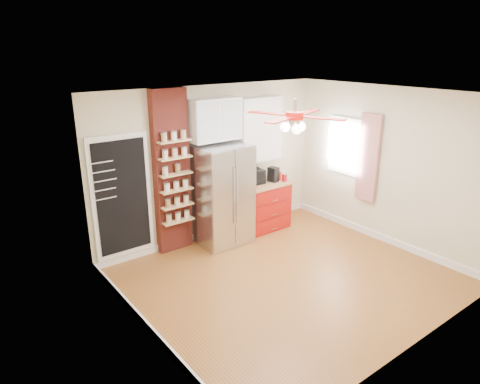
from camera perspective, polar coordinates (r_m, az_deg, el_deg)
floor at (r=6.59m, az=6.42°, el=-11.28°), size 4.50×4.50×0.00m
ceiling at (r=5.74m, az=7.42°, el=12.72°), size 4.50×4.50×0.00m
wall_back at (r=7.53m, az=-3.73°, el=3.82°), size 4.50×0.02×2.70m
wall_front at (r=4.91m, az=23.33°, el=-6.17°), size 4.50×0.02×2.70m
wall_left at (r=4.84m, az=-12.80°, el=-5.37°), size 0.02×4.00×2.70m
wall_right at (r=7.71m, az=19.05°, el=3.18°), size 0.02×4.00×2.70m
chalkboard at (r=6.82m, az=-15.46°, el=-0.65°), size 0.95×0.05×1.95m
brick_pillar at (r=7.04m, az=-9.13°, el=2.56°), size 0.60×0.16×2.70m
fridge at (r=7.35m, az=-2.37°, el=-0.41°), size 0.90×0.70×1.75m
upper_glass_cabinet at (r=7.19m, az=-3.41°, el=9.64°), size 0.90×0.35×0.70m
red_cabinet at (r=8.09m, az=3.10°, el=-1.77°), size 0.94×0.64×0.90m
upper_shelf_unit at (r=7.83m, az=2.48°, el=8.37°), size 0.90×0.30×1.15m
window at (r=8.16m, az=13.91°, el=5.94°), size 0.04×0.75×1.05m
curtain at (r=7.82m, az=16.73°, el=4.39°), size 0.06×0.40×1.55m
ceiling_fan at (r=5.78m, az=7.30°, el=10.00°), size 1.40×1.40×0.44m
toaster_oven at (r=7.82m, az=1.37°, el=2.01°), size 0.51×0.37×0.27m
coffee_maker at (r=8.00m, az=4.45°, el=2.36°), size 0.18×0.20×0.27m
canister_left at (r=8.04m, az=5.95°, el=1.91°), size 0.12×0.12×0.14m
canister_right at (r=8.14m, az=5.23°, el=2.22°), size 0.11×0.11×0.16m
pantry_jar_oats at (r=6.82m, az=-9.97°, el=2.74°), size 0.10×0.10×0.13m
pantry_jar_beans at (r=6.94m, az=-8.33°, el=3.12°), size 0.10×0.10×0.14m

